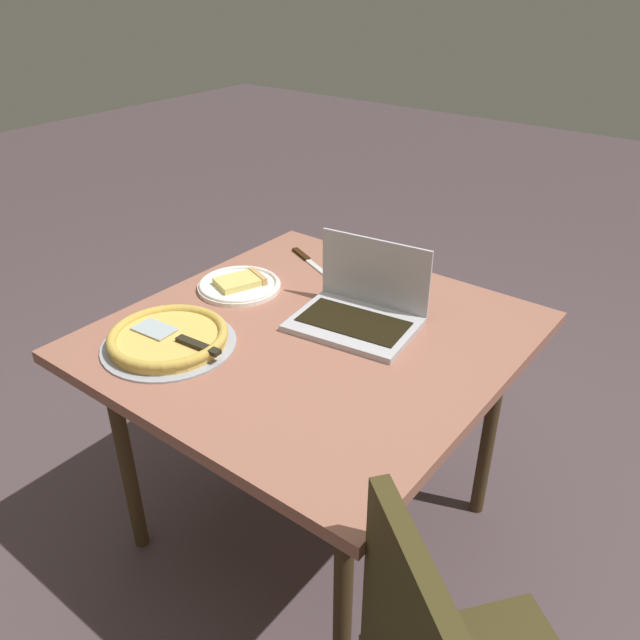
# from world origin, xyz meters

# --- Properties ---
(ground_plane) EXTENTS (12.00, 12.00, 0.00)m
(ground_plane) POSITION_xyz_m (0.00, 0.00, 0.00)
(ground_plane) COLOR #493A3E
(dining_table) EXTENTS (1.03, 1.05, 0.75)m
(dining_table) POSITION_xyz_m (0.00, 0.00, 0.68)
(dining_table) COLOR #915B49
(dining_table) RESTS_ON ground_plane
(laptop) EXTENTS (0.36, 0.29, 0.22)m
(laptop) POSITION_xyz_m (0.07, 0.12, 0.79)
(laptop) COLOR #AEAEB3
(laptop) RESTS_ON dining_table
(pizza_plate) EXTENTS (0.25, 0.25, 0.04)m
(pizza_plate) POSITION_xyz_m (-0.34, 0.06, 0.76)
(pizza_plate) COLOR white
(pizza_plate) RESTS_ON dining_table
(pizza_tray) EXTENTS (0.35, 0.35, 0.04)m
(pizza_tray) POSITION_xyz_m (-0.25, -0.29, 0.77)
(pizza_tray) COLOR #9A9FAC
(pizza_tray) RESTS_ON dining_table
(table_knife) EXTENTS (0.23, 0.12, 0.01)m
(table_knife) POSITION_xyz_m (-0.30, 0.35, 0.75)
(table_knife) COLOR silver
(table_knife) RESTS_ON dining_table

